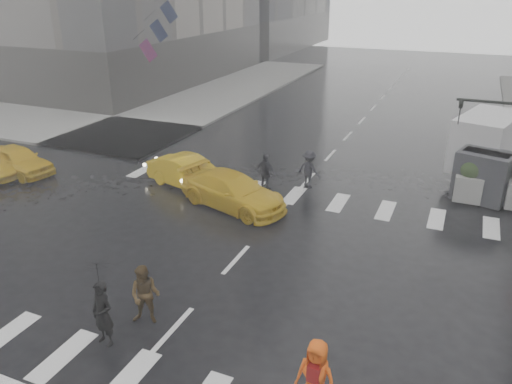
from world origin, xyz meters
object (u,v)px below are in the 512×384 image
at_px(pedestrian_orange, 316,377).
at_px(taxi_front, 17,160).
at_px(pedestrian_brown, 145,295).
at_px(box_truck, 485,150).
at_px(taxi_mid, 189,173).

bearing_deg(pedestrian_orange, taxi_front, 162.08).
height_order(pedestrian_brown, box_truck, box_truck).
bearing_deg(taxi_front, pedestrian_brown, -110.74).
height_order(taxi_mid, box_truck, box_truck).
bearing_deg(pedestrian_orange, box_truck, 86.30).
xyz_separation_m(taxi_mid, box_truck, (12.22, 5.70, 0.95)).
distance_m(pedestrian_brown, taxi_front, 14.46).
bearing_deg(box_truck, taxi_mid, -139.02).
relative_size(taxi_mid, box_truck, 0.73).
bearing_deg(taxi_mid, taxi_front, 116.80).
xyz_separation_m(pedestrian_brown, pedestrian_orange, (5.15, -1.15, 0.04)).
bearing_deg(box_truck, pedestrian_brown, -103.45).
distance_m(pedestrian_orange, box_truck, 16.22).
relative_size(pedestrian_brown, taxi_mid, 0.41).
relative_size(taxi_front, box_truck, 0.70).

